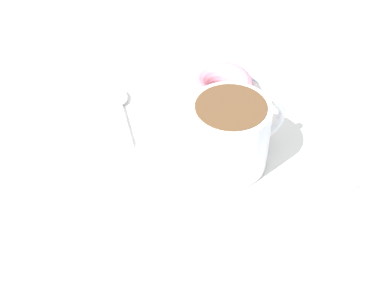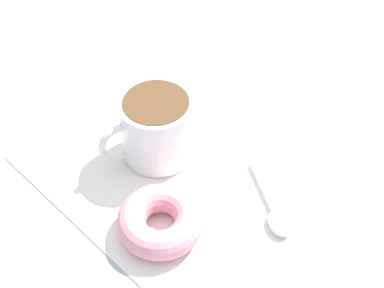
% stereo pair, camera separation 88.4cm
% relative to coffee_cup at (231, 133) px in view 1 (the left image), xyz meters
% --- Properties ---
extents(ground_plane, '(1.20, 1.20, 0.02)m').
position_rel_coffee_cup_xyz_m(ground_plane, '(-0.01, 0.00, -0.06)').
color(ground_plane, '#99A8B7').
extents(napkin, '(0.34, 0.34, 0.00)m').
position_rel_coffee_cup_xyz_m(napkin, '(-0.04, -0.02, -0.04)').
color(napkin, white).
rests_on(napkin, ground_plane).
extents(coffee_cup, '(0.09, 0.12, 0.08)m').
position_rel_coffee_cup_xyz_m(coffee_cup, '(0.00, 0.00, 0.00)').
color(coffee_cup, white).
rests_on(coffee_cup, napkin).
extents(donut, '(0.09, 0.09, 0.03)m').
position_rel_coffee_cup_xyz_m(donut, '(-0.09, 0.08, -0.03)').
color(donut, pink).
rests_on(donut, napkin).
extents(spoon, '(0.10, 0.07, 0.01)m').
position_rel_coffee_cup_xyz_m(spoon, '(-0.17, -0.02, -0.04)').
color(spoon, silver).
rests_on(spoon, napkin).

